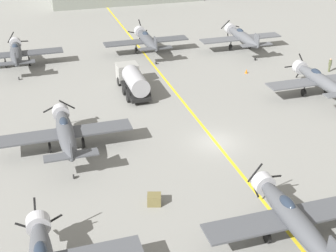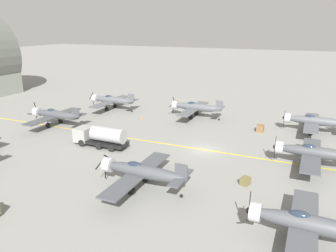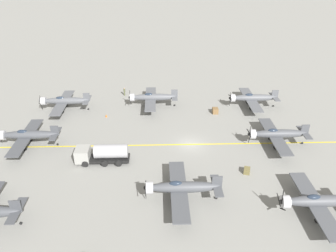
{
  "view_description": "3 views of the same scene",
  "coord_description": "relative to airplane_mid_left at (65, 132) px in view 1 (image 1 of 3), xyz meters",
  "views": [
    {
      "loc": [
        -15.59,
        -35.15,
        21.83
      ],
      "look_at": [
        -4.39,
        1.01,
        1.91
      ],
      "focal_mm": 50.0,
      "sensor_mm": 36.0,
      "label": 1
    },
    {
      "loc": [
        -40.83,
        -12.8,
        16.64
      ],
      "look_at": [
        -1.28,
        4.8,
        3.21
      ],
      "focal_mm": 35.0,
      "sensor_mm": 36.0,
      "label": 2
    },
    {
      "loc": [
        -46.15,
        5.15,
        28.72
      ],
      "look_at": [
        3.7,
        3.65,
        1.53
      ],
      "focal_mm": 35.0,
      "sensor_mm": 36.0,
      "label": 3
    }
  ],
  "objects": [
    {
      "name": "airplane_far_left",
      "position": [
        -3.77,
        23.76,
        0.0
      ],
      "size": [
        12.0,
        9.98,
        3.65
      ],
      "rotation": [
        0.0,
        0.0,
        -0.03
      ],
      "color": "#414449",
      "rests_on": "ground"
    },
    {
      "name": "airplane_mid_right",
      "position": [
        28.6,
        4.05,
        0.0
      ],
      "size": [
        12.0,
        9.98,
        3.65
      ],
      "rotation": [
        0.0,
        0.0,
        0.06
      ],
      "color": "#56585E",
      "rests_on": "ground"
    },
    {
      "name": "airplane_mid_left",
      "position": [
        0.0,
        0.0,
        0.0
      ],
      "size": [
        12.0,
        9.98,
        3.65
      ],
      "rotation": [
        0.0,
        0.0,
        -0.11
      ],
      "color": "#484B50",
      "rests_on": "ground"
    },
    {
      "name": "airplane_far_right",
      "position": [
        27.33,
        21.52,
        0.0
      ],
      "size": [
        12.0,
        9.98,
        3.65
      ],
      "rotation": [
        0.0,
        0.0,
        -0.26
      ],
      "color": "#55585D",
      "rests_on": "ground"
    },
    {
      "name": "airplane_near_center",
      "position": [
        13.09,
        -16.5,
        0.0
      ],
      "size": [
        12.0,
        9.98,
        3.65
      ],
      "rotation": [
        0.0,
        0.0,
        -0.05
      ],
      "color": "#4A4C51",
      "rests_on": "ground"
    },
    {
      "name": "taxiway_stripe",
      "position": [
        13.51,
        -2.46,
        -2.01
      ],
      "size": [
        0.3,
        160.0,
        0.01
      ],
      "primitive_type": "cube",
      "color": "yellow",
      "rests_on": "ground"
    },
    {
      "name": "ground_plane",
      "position": [
        13.51,
        -2.46,
        -2.01
      ],
      "size": [
        400.0,
        400.0,
        0.0
      ],
      "primitive_type": "plane",
      "color": "gray"
    },
    {
      "name": "traffic_cone",
      "position": [
        24.04,
        12.93,
        -1.74
      ],
      "size": [
        0.36,
        0.36,
        0.55
      ],
      "primitive_type": "cone",
      "color": "orange",
      "rests_on": "ground"
    },
    {
      "name": "supply_crate_mid_lane",
      "position": [
        5.42,
        -9.87,
        -1.58
      ],
      "size": [
        1.24,
        1.13,
        0.86
      ],
      "primitive_type": "cube",
      "rotation": [
        0.0,
        0.0,
        -0.29
      ],
      "color": "brown",
      "rests_on": "ground"
    },
    {
      "name": "airplane_far_center",
      "position": [
        13.93,
        24.13,
        0.0
      ],
      "size": [
        12.0,
        9.98,
        3.76
      ],
      "rotation": [
        0.0,
        0.0,
        -0.09
      ],
      "color": "#45484D",
      "rests_on": "ground"
    },
    {
      "name": "fuel_tanker",
      "position": [
        8.87,
        11.36,
        -0.5
      ],
      "size": [
        2.68,
        8.0,
        2.98
      ],
      "color": "black",
      "rests_on": "ground"
    },
    {
      "name": "ground_crew_walking",
      "position": [
        34.45,
        10.28,
        -1.04
      ],
      "size": [
        0.39,
        0.39,
        1.78
      ],
      "color": "#515638",
      "rests_on": "ground"
    }
  ]
}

